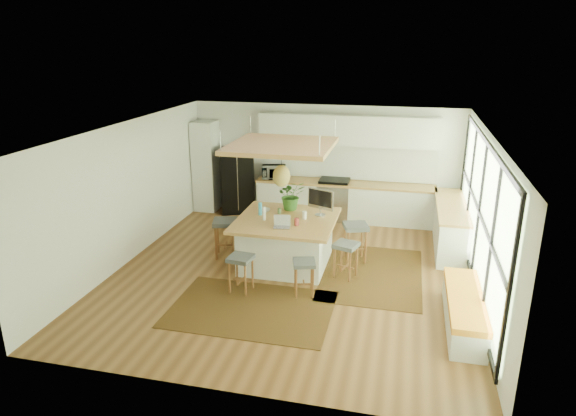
% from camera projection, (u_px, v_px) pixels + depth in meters
% --- Properties ---
extents(floor, '(7.00, 7.00, 0.00)m').
position_uv_depth(floor, '(292.00, 272.00, 9.57)').
color(floor, brown).
rests_on(floor, ground).
extents(ceiling, '(7.00, 7.00, 0.00)m').
position_uv_depth(ceiling, '(293.00, 129.00, 8.71)').
color(ceiling, white).
rests_on(ceiling, ground).
extents(wall_back, '(6.50, 0.00, 6.50)m').
position_uv_depth(wall_back, '(325.00, 161.00, 12.37)').
color(wall_back, white).
rests_on(wall_back, ground).
extents(wall_front, '(6.50, 0.00, 6.50)m').
position_uv_depth(wall_front, '(225.00, 295.00, 5.91)').
color(wall_front, white).
rests_on(wall_front, ground).
extents(wall_left, '(0.00, 7.00, 7.00)m').
position_uv_depth(wall_left, '(129.00, 192.00, 9.85)').
color(wall_left, white).
rests_on(wall_left, ground).
extents(wall_right, '(0.00, 7.00, 7.00)m').
position_uv_depth(wall_right, '(484.00, 218.00, 8.43)').
color(wall_right, white).
rests_on(wall_right, ground).
extents(window_wall, '(0.10, 6.20, 2.60)m').
position_uv_depth(window_wall, '(482.00, 215.00, 8.42)').
color(window_wall, black).
rests_on(window_wall, wall_right).
extents(pantry, '(0.55, 0.60, 2.25)m').
position_uv_depth(pantry, '(206.00, 166.00, 12.79)').
color(pantry, silver).
rests_on(pantry, floor).
extents(back_counter_base, '(4.20, 0.60, 0.88)m').
position_uv_depth(back_counter_base, '(344.00, 202.00, 12.24)').
color(back_counter_base, silver).
rests_on(back_counter_base, floor).
extents(back_counter_top, '(4.24, 0.64, 0.05)m').
position_uv_depth(back_counter_top, '(345.00, 184.00, 12.10)').
color(back_counter_top, '#A3733A').
rests_on(back_counter_top, back_counter_base).
extents(backsplash, '(4.20, 0.02, 0.80)m').
position_uv_depth(backsplash, '(347.00, 162.00, 12.23)').
color(backsplash, white).
rests_on(backsplash, wall_back).
extents(upper_cabinets, '(4.20, 0.34, 0.70)m').
position_uv_depth(upper_cabinets, '(347.00, 130.00, 11.83)').
color(upper_cabinets, silver).
rests_on(upper_cabinets, wall_back).
extents(range, '(0.76, 0.62, 1.00)m').
position_uv_depth(range, '(334.00, 199.00, 12.28)').
color(range, '#A5A5AA').
rests_on(range, floor).
extents(right_counter_base, '(0.60, 2.50, 0.88)m').
position_uv_depth(right_counter_base, '(450.00, 227.00, 10.63)').
color(right_counter_base, silver).
rests_on(right_counter_base, floor).
extents(right_counter_top, '(0.64, 2.54, 0.05)m').
position_uv_depth(right_counter_top, '(453.00, 206.00, 10.49)').
color(right_counter_top, '#A3733A').
rests_on(right_counter_top, right_counter_base).
extents(window_bench, '(0.52, 2.00, 0.50)m').
position_uv_depth(window_bench, '(464.00, 311.00, 7.73)').
color(window_bench, silver).
rests_on(window_bench, floor).
extents(ceiling_panel, '(1.86, 1.86, 0.80)m').
position_uv_depth(ceiling_panel, '(281.00, 160.00, 9.35)').
color(ceiling_panel, '#A3733A').
rests_on(ceiling_panel, ceiling).
extents(rug_near, '(2.60, 1.80, 0.01)m').
position_uv_depth(rug_near, '(251.00, 309.00, 8.27)').
color(rug_near, black).
rests_on(rug_near, floor).
extents(rug_right, '(1.80, 2.60, 0.01)m').
position_uv_depth(rug_right, '(372.00, 274.00, 9.51)').
color(rug_right, black).
rests_on(rug_right, floor).
extents(fridge, '(0.98, 0.87, 1.63)m').
position_uv_depth(fridge, '(237.00, 176.00, 12.69)').
color(fridge, black).
rests_on(fridge, floor).
extents(island, '(1.85, 1.85, 0.93)m').
position_uv_depth(island, '(286.00, 242.00, 9.79)').
color(island, '#A3733A').
rests_on(island, floor).
extents(stool_near_left, '(0.43, 0.43, 0.66)m').
position_uv_depth(stool_near_left, '(241.00, 273.00, 8.75)').
color(stool_near_left, '#3F4246').
rests_on(stool_near_left, floor).
extents(stool_near_right, '(0.46, 0.46, 0.63)m').
position_uv_depth(stool_near_right, '(304.00, 275.00, 8.64)').
color(stool_near_right, '#3F4246').
rests_on(stool_near_right, floor).
extents(stool_right_front, '(0.50, 0.50, 0.67)m').
position_uv_depth(stool_right_front, '(346.00, 259.00, 9.27)').
color(stool_right_front, '#3F4246').
rests_on(stool_right_front, floor).
extents(stool_right_back, '(0.57, 0.57, 0.76)m').
position_uv_depth(stool_right_back, '(355.00, 244.00, 9.98)').
color(stool_right_back, '#3F4246').
rests_on(stool_right_back, floor).
extents(stool_left_side, '(0.55, 0.55, 0.77)m').
position_uv_depth(stool_left_side, '(226.00, 239.00, 10.19)').
color(stool_left_side, '#3F4246').
rests_on(stool_left_side, floor).
extents(laptop, '(0.35, 0.36, 0.22)m').
position_uv_depth(laptop, '(282.00, 221.00, 9.16)').
color(laptop, '#A5A5AA').
rests_on(laptop, island).
extents(monitor, '(0.61, 0.42, 0.53)m').
position_uv_depth(monitor, '(320.00, 202.00, 9.76)').
color(monitor, '#A5A5AA').
rests_on(monitor, island).
extents(microwave, '(0.63, 0.44, 0.39)m').
position_uv_depth(microwave, '(274.00, 171.00, 12.40)').
color(microwave, '#A5A5AA').
rests_on(microwave, back_counter_top).
extents(island_plant, '(0.74, 0.76, 0.46)m').
position_uv_depth(island_plant, '(291.00, 198.00, 10.11)').
color(island_plant, '#1E4C19').
rests_on(island_plant, island).
extents(island_bowl, '(0.27, 0.27, 0.05)m').
position_uv_depth(island_bowl, '(265.00, 210.00, 10.05)').
color(island_bowl, white).
rests_on(island_bowl, island).
extents(island_bottle_0, '(0.07, 0.07, 0.19)m').
position_uv_depth(island_bottle_0, '(260.00, 210.00, 9.83)').
color(island_bottle_0, '#39ADE7').
rests_on(island_bottle_0, island).
extents(island_bottle_1, '(0.07, 0.07, 0.19)m').
position_uv_depth(island_bottle_1, '(264.00, 215.00, 9.57)').
color(island_bottle_1, silver).
rests_on(island_bottle_1, island).
extents(island_bottle_2, '(0.07, 0.07, 0.19)m').
position_uv_depth(island_bottle_2, '(296.00, 220.00, 9.29)').
color(island_bottle_2, '#A43836').
rests_on(island_bottle_2, island).
extents(island_bottle_3, '(0.07, 0.07, 0.19)m').
position_uv_depth(island_bottle_3, '(305.00, 215.00, 9.59)').
color(island_bottle_3, white).
rests_on(island_bottle_3, island).
extents(island_bottle_4, '(0.07, 0.07, 0.19)m').
position_uv_depth(island_bottle_4, '(279.00, 209.00, 9.89)').
color(island_bottle_4, '#61824E').
rests_on(island_bottle_4, island).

